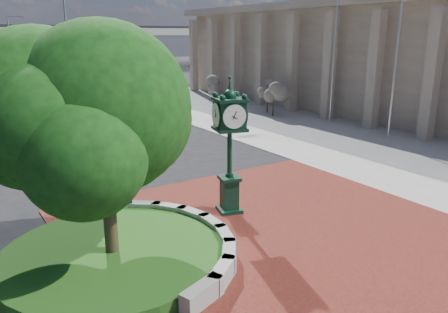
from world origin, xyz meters
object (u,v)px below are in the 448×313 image
post_clock (230,141)px  street_lamp_far (13,47)px  flagpole_a (398,43)px  flagpole_b (335,44)px  parked_car (27,86)px  street_lamp_near (71,42)px

post_clock → street_lamp_far: bearing=90.4°
flagpole_a → flagpole_b: bearing=80.2°
post_clock → street_lamp_far: street_lamp_far is taller
parked_car → street_lamp_far: 6.50m
post_clock → flagpole_a: 15.10m
parked_car → street_lamp_far: size_ratio=0.57×
post_clock → parked_car: (-0.14, 38.81, -1.82)m
flagpole_b → street_lamp_far: 37.57m
flagpole_a → flagpole_b: 5.76m
flagpole_a → street_lamp_far: size_ratio=1.36×
parked_car → street_lamp_near: 14.26m
post_clock → flagpole_b: size_ratio=0.44×
post_clock → street_lamp_near: (1.45, 25.44, 2.89)m
flagpole_b → street_lamp_far: bearing=114.4°
post_clock → street_lamp_far: (-0.33, 43.97, 2.13)m
parked_car → flagpole_b: (15.33, -29.05, 4.70)m
flagpole_b → street_lamp_far: flagpole_b is taller
post_clock → parked_car: size_ratio=1.04×
parked_car → street_lamp_far: (-0.19, 5.16, 3.95)m
post_clock → flagpole_a: flagpole_a is taller
flagpole_a → post_clock: bearing=-163.9°
flagpole_a → street_lamp_far: bearing=110.0°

